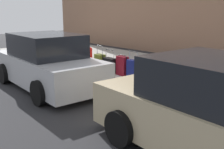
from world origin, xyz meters
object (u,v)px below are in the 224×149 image
at_px(suitcase_silver_4, 155,75).
at_px(suitcase_black_8, 110,65).
at_px(suitcase_teal_5, 144,70).
at_px(suitcase_olive_9, 100,62).
at_px(suitcase_olive_2, 189,78).
at_px(suitcase_maroon_7, 122,66).
at_px(suitcase_navy_6, 133,69).
at_px(suitcase_black_1, 208,84).
at_px(suitcase_red_3, 171,77).
at_px(bollard_post, 77,56).
at_px(parked_car_silver_1, 47,63).
at_px(fire_hydrant, 90,57).

relative_size(suitcase_silver_4, suitcase_black_8, 0.70).
height_order(suitcase_teal_5, suitcase_olive_9, suitcase_olive_9).
distance_m(suitcase_teal_5, suitcase_black_8, 1.51).
distance_m(suitcase_olive_2, suitcase_maroon_7, 2.56).
bearing_deg(suitcase_teal_5, suitcase_navy_6, 0.75).
relative_size(suitcase_silver_4, suitcase_maroon_7, 0.83).
bearing_deg(suitcase_black_1, suitcase_silver_4, 2.01).
distance_m(suitcase_olive_2, suitcase_red_3, 0.56).
distance_m(suitcase_teal_5, bollard_post, 3.32).
height_order(suitcase_teal_5, suitcase_black_8, suitcase_black_8).
height_order(suitcase_red_3, bollard_post, suitcase_red_3).
height_order(suitcase_maroon_7, suitcase_black_8, suitcase_black_8).
relative_size(suitcase_maroon_7, parked_car_silver_1, 0.16).
xyz_separation_m(suitcase_olive_9, bollard_post, (1.29, 0.09, 0.06)).
distance_m(suitcase_black_1, bollard_post, 5.45).
bearing_deg(suitcase_black_1, suitcase_red_3, 1.05).
height_order(fire_hydrant, bollard_post, fire_hydrant).
xyz_separation_m(suitcase_silver_4, suitcase_teal_5, (0.49, -0.06, 0.08)).
distance_m(suitcase_teal_5, parked_car_silver_1, 2.94).
relative_size(suitcase_black_1, suitcase_olive_9, 0.93).
xyz_separation_m(suitcase_olive_2, suitcase_silver_4, (1.11, 0.03, -0.12)).
distance_m(suitcase_teal_5, suitcase_maroon_7, 0.96).
relative_size(suitcase_black_1, suitcase_silver_4, 1.49).
bearing_deg(suitcase_olive_9, suitcase_olive_2, -178.69).
bearing_deg(bollard_post, suitcase_teal_5, -176.65).
bearing_deg(bollard_post, parked_car_silver_1, 126.08).
height_order(suitcase_red_3, parked_car_silver_1, parked_car_silver_1).
distance_m(suitcase_olive_9, parked_car_silver_1, 2.29).
bearing_deg(suitcase_black_8, suitcase_black_1, -178.77).
height_order(suitcase_olive_2, bollard_post, suitcase_olive_2).
relative_size(suitcase_black_1, suitcase_maroon_7, 1.23).
relative_size(suitcase_olive_2, bollard_post, 1.33).
bearing_deg(bollard_post, fire_hydrant, -166.00).
bearing_deg(parked_car_silver_1, fire_hydrant, -67.13).
relative_size(suitcase_black_1, suitcase_teal_5, 1.18).
height_order(suitcase_olive_2, suitcase_maroon_7, suitcase_olive_2).
distance_m(fire_hydrant, bollard_post, 0.62).
distance_m(suitcase_black_1, parked_car_silver_1, 4.54).
bearing_deg(suitcase_black_8, bollard_post, 3.66).
bearing_deg(suitcase_red_3, suitcase_navy_6, -0.54).
relative_size(suitcase_silver_4, suitcase_teal_5, 0.79).
xyz_separation_m(suitcase_navy_6, parked_car_silver_1, (1.27, 2.35, 0.32)).
xyz_separation_m(suitcase_silver_4, fire_hydrant, (3.20, -0.01, 0.15)).
xyz_separation_m(suitcase_teal_5, parked_car_silver_1, (1.73, 2.36, 0.28)).
height_order(suitcase_silver_4, bollard_post, bollard_post).
bearing_deg(suitcase_navy_6, suitcase_teal_5, -179.25).
relative_size(suitcase_navy_6, parked_car_silver_1, 0.20).
height_order(suitcase_black_1, suitcase_black_8, suitcase_black_1).
height_order(suitcase_red_3, fire_hydrant, suitcase_red_3).
relative_size(suitcase_red_3, suitcase_olive_9, 0.89).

